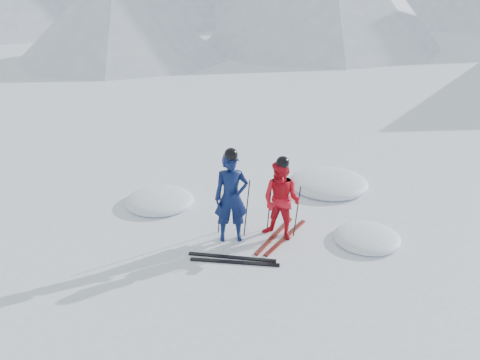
# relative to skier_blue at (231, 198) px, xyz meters

# --- Properties ---
(ground) EXTENTS (160.00, 160.00, 0.00)m
(ground) POSITION_rel_skier_blue_xyz_m (1.59, 0.02, -0.93)
(ground) COLOR white
(ground) RESTS_ON ground
(skier_blue) EXTENTS (0.79, 0.66, 1.86)m
(skier_blue) POSITION_rel_skier_blue_xyz_m (0.00, 0.00, 0.00)
(skier_blue) COLOR #0B1744
(skier_blue) RESTS_ON ground
(skier_red) EXTENTS (0.93, 0.80, 1.67)m
(skier_red) POSITION_rel_skier_blue_xyz_m (0.94, 0.36, -0.10)
(skier_red) COLOR red
(skier_red) RESTS_ON ground
(pole_blue_left) EXTENTS (0.12, 0.09, 1.24)m
(pole_blue_left) POSITION_rel_skier_blue_xyz_m (-0.30, 0.15, -0.31)
(pole_blue_left) COLOR black
(pole_blue_left) RESTS_ON ground
(pole_blue_right) EXTENTS (0.12, 0.07, 1.24)m
(pole_blue_right) POSITION_rel_skier_blue_xyz_m (0.25, 0.25, -0.31)
(pole_blue_right) COLOR black
(pole_blue_right) RESTS_ON ground
(pole_red_left) EXTENTS (0.11, 0.09, 1.11)m
(pole_red_left) POSITION_rel_skier_blue_xyz_m (0.64, 0.61, -0.38)
(pole_red_left) COLOR black
(pole_red_left) RESTS_ON ground
(pole_red_right) EXTENTS (0.11, 0.08, 1.11)m
(pole_red_right) POSITION_rel_skier_blue_xyz_m (1.24, 0.51, -0.38)
(pole_red_right) COLOR black
(pole_red_right) RESTS_ON ground
(ski_worn_left) EXTENTS (0.42, 1.69, 0.03)m
(ski_worn_left) POSITION_rel_skier_blue_xyz_m (0.82, 0.36, -0.92)
(ski_worn_left) COLOR black
(ski_worn_left) RESTS_ON ground
(ski_worn_right) EXTENTS (0.53, 1.66, 0.03)m
(ski_worn_right) POSITION_rel_skier_blue_xyz_m (1.06, 0.36, -0.92)
(ski_worn_right) COLOR black
(ski_worn_right) RESTS_ON ground
(ski_loose_a) EXTENTS (1.70, 0.32, 0.03)m
(ski_loose_a) POSITION_rel_skier_blue_xyz_m (0.23, -0.69, -0.92)
(ski_loose_a) COLOR black
(ski_loose_a) RESTS_ON ground
(ski_loose_b) EXTENTS (1.69, 0.38, 0.03)m
(ski_loose_b) POSITION_rel_skier_blue_xyz_m (0.33, -0.84, -0.92)
(ski_loose_b) COLOR black
(ski_loose_b) RESTS_ON ground
(snow_lumps) EXTENTS (9.09, 5.39, 0.44)m
(snow_lumps) POSITION_rel_skier_blue_xyz_m (1.36, 1.81, -0.93)
(snow_lumps) COLOR white
(snow_lumps) RESTS_ON ground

